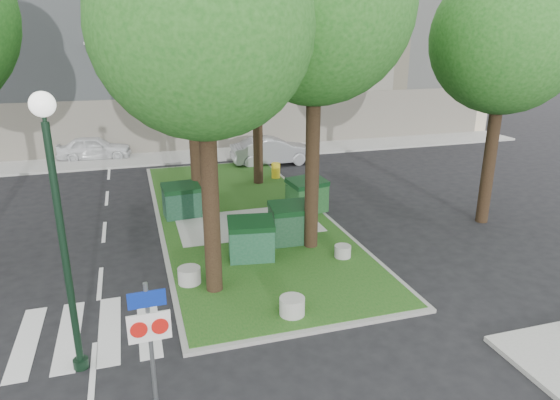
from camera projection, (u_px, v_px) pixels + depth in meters
name	position (u px, v px, depth m)	size (l,w,h in m)	color
ground	(297.00, 334.00, 11.66)	(120.00, 120.00, 0.00)	black
median_island	(242.00, 216.00, 19.04)	(6.00, 16.00, 0.12)	#184B15
median_kerb	(242.00, 216.00, 19.04)	(6.30, 16.30, 0.10)	gray
building_sidewalk	(193.00, 156.00, 28.43)	(42.00, 3.00, 0.12)	#999993
zebra_crossing	(129.00, 326.00, 11.98)	(5.00, 3.00, 0.01)	silver
apartment_building	(171.00, 13.00, 32.72)	(41.00, 12.00, 16.00)	#C7B395
tree_median_near_left	(205.00, 4.00, 11.27)	(5.20, 5.20, 10.53)	black
tree_median_mid	(191.00, 25.00, 17.42)	(4.80, 4.80, 9.99)	black
tree_street_right	(509.00, 24.00, 16.55)	(5.00, 5.00, 10.06)	black
dumpster_a	(182.00, 201.00, 18.69)	(1.44, 1.07, 1.27)	#0D311E
dumpster_b	(251.00, 239.00, 15.14)	(1.52, 1.17, 1.29)	#124027
dumpster_c	(292.00, 223.00, 16.39)	(1.48, 1.06, 1.34)	black
dumpster_d	(307.00, 196.00, 19.17)	(1.65, 1.34, 1.34)	#134017
bollard_left	(189.00, 275.00, 13.74)	(0.63, 0.63, 0.45)	#979692
bollard_right	(343.00, 251.00, 15.37)	(0.51, 0.51, 0.36)	gray
bollard_mid	(292.00, 306.00, 12.19)	(0.62, 0.62, 0.45)	#9F9F99
litter_bin	(276.00, 170.00, 23.78)	(0.41, 0.41, 0.72)	yellow
street_lamp	(57.00, 206.00, 9.35)	(0.46, 0.46, 5.72)	black
traffic_sign_pole	(149.00, 329.00, 8.95)	(0.77, 0.08, 2.56)	slate
car_white	(94.00, 148.00, 27.68)	(1.58, 3.92, 1.34)	silver
car_silver	(273.00, 151.00, 26.67)	(1.55, 4.44, 1.46)	#9D9FA5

